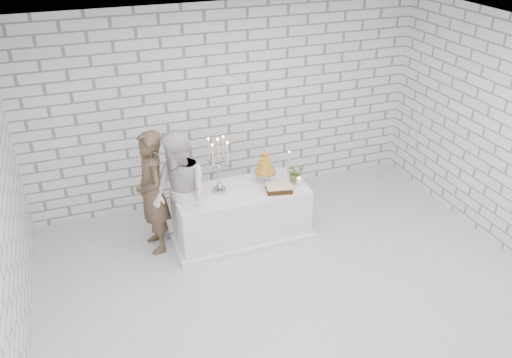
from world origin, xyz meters
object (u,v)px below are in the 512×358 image
object	(u,v)px
bride	(180,195)
candelabra	(219,166)
croquembouche	(265,166)
groom	(152,193)
cake_table	(241,213)

from	to	relation	value
bride	candelabra	xyz separation A→B (m)	(0.56, 0.09, 0.28)
candelabra	croquembouche	xyz separation A→B (m)	(0.67, 0.06, -0.16)
groom	candelabra	bearing A→B (deg)	76.70
cake_table	candelabra	bearing A→B (deg)	170.17
croquembouche	cake_table	bearing A→B (deg)	-165.08
bride	candelabra	bearing A→B (deg)	78.75
groom	candelabra	size ratio (longest dim) A/B	2.17
cake_table	groom	bearing A→B (deg)	172.37
cake_table	bride	xyz separation A→B (m)	(-0.84, -0.04, 0.49)
candelabra	croquembouche	distance (m)	0.69
groom	bride	world-z (taller)	bride
groom	candelabra	distance (m)	0.93
cake_table	croquembouche	xyz separation A→B (m)	(0.39, 0.10, 0.61)
cake_table	candelabra	xyz separation A→B (m)	(-0.28, 0.05, 0.77)
groom	croquembouche	world-z (taller)	groom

